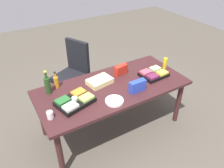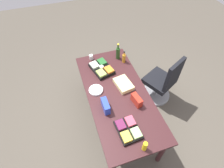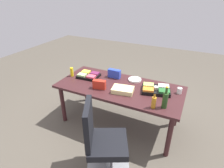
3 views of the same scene
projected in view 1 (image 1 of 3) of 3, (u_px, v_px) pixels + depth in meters
ground_plane at (113, 126)px, 3.33m from camera, size 10.00×10.00×0.00m
conference_table at (113, 91)px, 2.96m from camera, size 2.00×0.92×0.74m
office_chair at (73, 79)px, 3.70m from camera, size 0.64×0.64×1.03m
veggie_tray at (75, 101)px, 2.59m from camera, size 0.48×0.40×0.09m
sheet_cake at (100, 81)px, 2.94m from camera, size 0.35×0.27×0.07m
mustard_bottle at (165, 63)px, 3.27m from camera, size 0.07×0.07×0.16m
chip_bag_red at (121, 70)px, 3.13m from camera, size 0.21×0.12×0.14m
wine_bottle at (48, 85)px, 2.72m from camera, size 0.08×0.08×0.31m
fruit_platter at (154, 74)px, 3.11m from camera, size 0.38×0.30×0.07m
paper_cup at (50, 115)px, 2.37m from camera, size 0.09×0.09×0.09m
paper_plate_stack at (114, 101)px, 2.62m from camera, size 0.23×0.23×0.03m
dressing_bottle at (56, 82)px, 2.84m from camera, size 0.07×0.07×0.23m
chip_bag_blue at (137, 86)px, 2.78m from camera, size 0.22×0.08×0.15m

